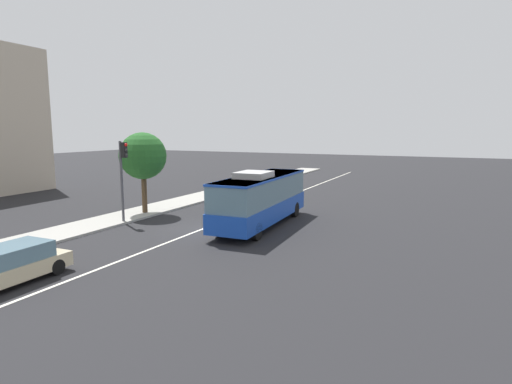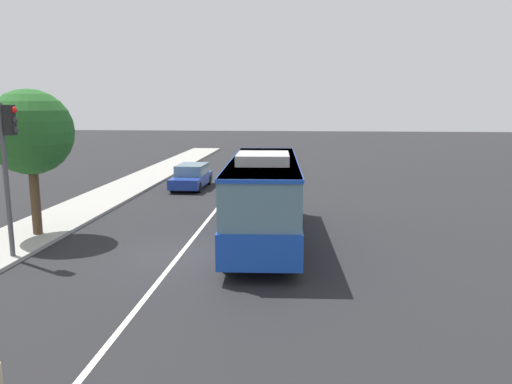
% 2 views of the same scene
% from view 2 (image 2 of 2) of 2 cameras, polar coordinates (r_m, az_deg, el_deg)
% --- Properties ---
extents(ground_plane, '(160.00, 160.00, 0.00)m').
position_cam_2_polar(ground_plane, '(17.50, -8.73, -7.16)').
color(ground_plane, black).
extents(sidewalk_kerb, '(80.00, 3.06, 0.14)m').
position_cam_2_polar(sidewalk_kerb, '(20.07, -27.43, -5.75)').
color(sidewalk_kerb, '#9E9B93').
rests_on(sidewalk_kerb, ground_plane).
extents(lane_centre_line, '(76.00, 0.16, 0.01)m').
position_cam_2_polar(lane_centre_line, '(17.50, -8.73, -7.14)').
color(lane_centre_line, silver).
rests_on(lane_centre_line, ground_plane).
extents(transit_bus, '(10.11, 2.98, 3.46)m').
position_cam_2_polar(transit_bus, '(18.72, 0.89, -0.20)').
color(transit_bus, '#1947B7').
rests_on(transit_bus, ground_plane).
extents(sedan_blue, '(4.53, 1.88, 1.46)m').
position_cam_2_polar(sedan_blue, '(30.98, -7.43, 1.79)').
color(sedan_blue, '#1E3899').
rests_on(sedan_blue, ground_plane).
extents(traffic_light_mid_block, '(0.34, 0.62, 5.20)m').
position_cam_2_polar(traffic_light_mid_block, '(17.95, -26.60, 3.94)').
color(traffic_light_mid_block, '#47474C').
rests_on(traffic_light_mid_block, ground_plane).
extents(street_tree_kerbside_left, '(3.24, 3.24, 5.73)m').
position_cam_2_polar(street_tree_kerbside_left, '(20.73, -24.57, 6.23)').
color(street_tree_kerbside_left, '#4C3823').
rests_on(street_tree_kerbside_left, ground_plane).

